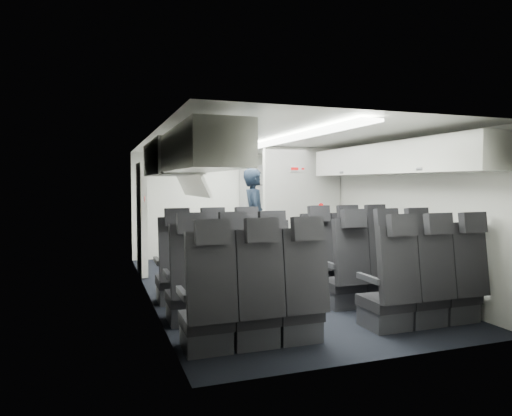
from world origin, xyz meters
TOP-DOWN VIEW (x-y plane):
  - cabin_shell at (0.00, 0.00)m, footprint 3.41×6.01m
  - seat_row_front at (-0.00, -0.53)m, footprint 3.33×0.56m
  - seat_row_mid at (-0.00, -1.43)m, footprint 3.33×0.56m
  - seat_row_rear at (-0.00, -2.33)m, footprint 3.33×0.56m
  - overhead_bin_left_rear at (-1.40, -2.00)m, footprint 0.53×1.80m
  - overhead_bin_left_front_open at (-1.44, -0.25)m, footprint 0.64×1.70m
  - overhead_bin_right_rear at (1.40, -2.00)m, footprint 0.53×1.80m
  - overhead_bin_right_front at (1.40, -0.25)m, footprint 0.53×1.70m
  - bulkhead_partition at (0.98, 0.80)m, footprint 1.40×0.15m
  - galley_unit at (0.95, 2.72)m, footprint 0.85×0.52m
  - boarding_door at (-1.64, 1.55)m, footprint 0.12×1.27m
  - flight_attendant at (0.29, 1.31)m, footprint 0.55×0.73m
  - carry_on_bag at (-1.42, -0.49)m, footprint 0.45×0.33m
  - papers at (0.48, 1.26)m, footprint 0.20×0.08m

SIDE VIEW (x-z plane):
  - seat_row_front at x=0.00m, z-range -0.21..1.02m
  - seat_row_mid at x=0.00m, z-range -0.21..1.02m
  - seat_row_rear at x=0.00m, z-range -0.21..1.02m
  - flight_attendant at x=0.29m, z-range 0.00..1.80m
  - galley_unit at x=0.95m, z-range 0.00..1.90m
  - boarding_door at x=-1.64m, z-range 0.02..1.88m
  - papers at x=0.48m, z-range 0.93..1.07m
  - bulkhead_partition at x=0.98m, z-range 0.01..2.14m
  - cabin_shell at x=0.00m, z-range 0.04..2.21m
  - overhead_bin_left_front_open at x=-1.44m, z-range 1.38..2.10m
  - carry_on_bag at x=-1.42m, z-range 1.70..1.96m
  - overhead_bin_right_front at x=1.40m, z-range 1.66..2.06m
  - overhead_bin_left_rear at x=-1.40m, z-range 1.66..2.06m
  - overhead_bin_right_rear at x=1.40m, z-range 1.66..2.06m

